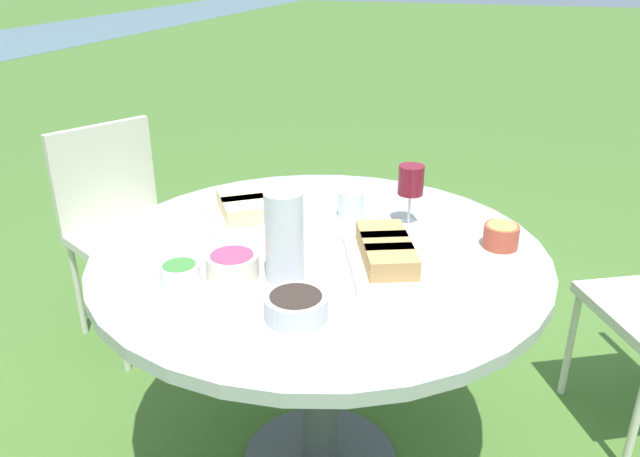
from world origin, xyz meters
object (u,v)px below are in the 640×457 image
object	(u,v)px
chair_near_right	(123,216)
water_pitcher	(284,237)
wine_glass	(411,182)
dining_table	(320,285)

from	to	relation	value
chair_near_right	water_pitcher	world-z (taller)	water_pitcher
chair_near_right	wine_glass	bearing A→B (deg)	-103.43
chair_near_right	water_pitcher	distance (m)	1.29
dining_table	water_pitcher	bearing A→B (deg)	171.55
dining_table	water_pitcher	xyz separation A→B (m)	(-0.19, 0.03, 0.23)
dining_table	wine_glass	world-z (taller)	wine_glass
dining_table	chair_near_right	distance (m)	1.16
wine_glass	chair_near_right	bearing A→B (deg)	76.57
water_pitcher	wine_glass	distance (m)	0.49
chair_near_right	water_pitcher	bearing A→B (deg)	-125.95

